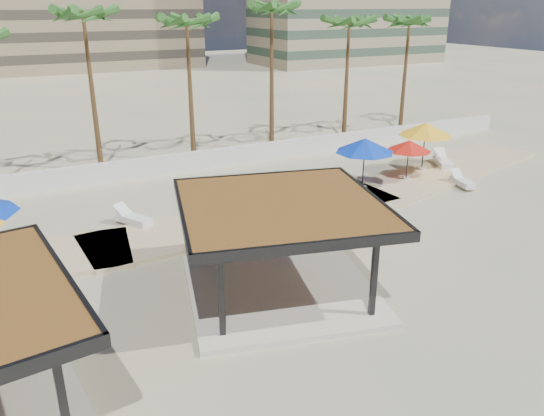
% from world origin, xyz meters
% --- Properties ---
extents(ground, '(200.00, 200.00, 0.00)m').
position_xyz_m(ground, '(0.00, 0.00, 0.00)').
color(ground, tan).
rests_on(ground, ground).
extents(promenade, '(44.45, 7.97, 0.24)m').
position_xyz_m(promenade, '(2.00, 7.67, 0.06)').
color(promenade, '#C6B284').
rests_on(promenade, ground).
extents(boundary_wall, '(56.00, 0.30, 1.20)m').
position_xyz_m(boundary_wall, '(0.00, 16.00, 0.60)').
color(boundary_wall, silver).
rests_on(boundary_wall, ground).
extents(pavilion_central, '(8.32, 8.32, 3.49)m').
position_xyz_m(pavilion_central, '(-0.01, 0.19, 2.08)').
color(pavilion_central, beige).
rests_on(pavilion_central, ground).
extents(umbrella_c, '(3.10, 3.10, 2.32)m').
position_xyz_m(umbrella_c, '(12.57, 8.12, 2.18)').
color(umbrella_c, beige).
rests_on(umbrella_c, promenade).
extents(umbrella_d, '(4.11, 4.11, 2.88)m').
position_xyz_m(umbrella_d, '(9.16, 7.80, 2.66)').
color(umbrella_d, beige).
rests_on(umbrella_d, promenade).
extents(umbrella_e, '(4.04, 4.04, 2.93)m').
position_xyz_m(umbrella_e, '(14.72, 9.20, 2.70)').
color(umbrella_e, beige).
rests_on(umbrella_e, promenade).
extents(lounger_a, '(1.56, 2.08, 0.77)m').
position_xyz_m(lounger_a, '(-3.36, 8.75, 0.36)').
color(lounger_a, white).
rests_on(lounger_a, promenade).
extents(lounger_b, '(1.13, 2.34, 0.85)m').
position_xyz_m(lounger_b, '(7.52, 6.38, 0.39)').
color(lounger_b, white).
rests_on(lounger_b, promenade).
extents(lounger_c, '(1.03, 1.98, 0.71)m').
position_xyz_m(lounger_c, '(14.71, 5.84, 0.35)').
color(lounger_c, white).
rests_on(lounger_c, promenade).
extents(lounger_d, '(1.74, 2.41, 0.88)m').
position_xyz_m(lounger_d, '(16.51, 9.25, 0.39)').
color(lounger_d, white).
rests_on(lounger_d, promenade).
extents(palm_d, '(3.00, 3.00, 10.11)m').
position_xyz_m(palm_d, '(-3.00, 18.90, 8.89)').
color(palm_d, brown).
rests_on(palm_d, ground).
extents(palm_e, '(3.00, 3.00, 9.63)m').
position_xyz_m(palm_e, '(3.00, 18.40, 8.45)').
color(palm_e, brown).
rests_on(palm_e, ground).
extents(palm_f, '(3.00, 3.00, 10.38)m').
position_xyz_m(palm_f, '(9.00, 18.60, 9.15)').
color(palm_f, brown).
rests_on(palm_f, ground).
extents(palm_g, '(3.00, 3.00, 9.41)m').
position_xyz_m(palm_g, '(15.00, 18.20, 8.24)').
color(palm_g, brown).
rests_on(palm_g, ground).
extents(palm_h, '(3.00, 3.00, 9.38)m').
position_xyz_m(palm_h, '(21.00, 18.80, 8.21)').
color(palm_h, brown).
rests_on(palm_h, ground).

